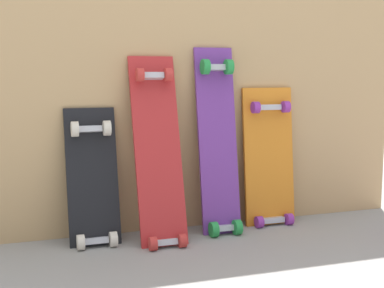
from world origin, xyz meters
TOP-DOWN VIEW (x-y plane):
  - ground_plane at (0.00, 0.00)m, footprint 12.00×12.00m
  - plywood_wall_panel at (0.00, 0.07)m, footprint 2.11×0.04m
  - skateboard_black at (-0.41, -0.04)m, footprint 0.20×0.20m
  - skateboard_red at (-0.15, -0.08)m, footprint 0.19×0.29m
  - skateboard_purple at (0.13, -0.04)m, footprint 0.17×0.21m
  - skateboard_orange at (0.39, -0.00)m, footprint 0.24×0.14m

SIDE VIEW (x-z plane):
  - ground_plane at x=0.00m, z-range 0.00..0.00m
  - skateboard_black at x=-0.41m, z-range -0.07..0.54m
  - skateboard_orange at x=0.39m, z-range -0.07..0.62m
  - skateboard_red at x=-0.15m, z-range -0.07..0.75m
  - skateboard_purple at x=0.13m, z-range -0.06..0.79m
  - plywood_wall_panel at x=0.00m, z-range 0.00..1.64m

